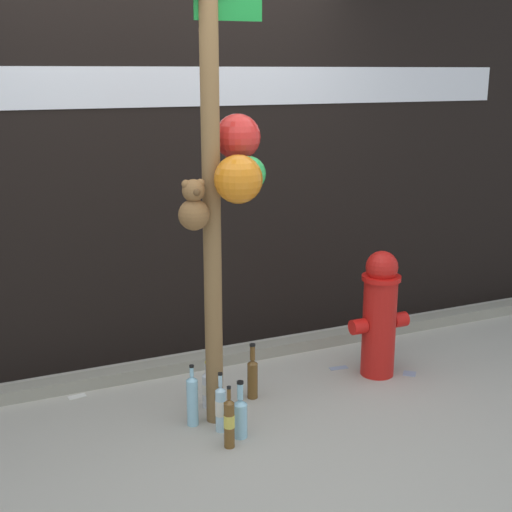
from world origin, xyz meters
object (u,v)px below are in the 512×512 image
fire_hydrant (380,313)px  memorial_post (223,143)px  bottle_4 (221,407)px  bottle_5 (229,422)px  bottle_3 (192,400)px  bottle_2 (208,388)px  bottle_0 (241,416)px  bottle_1 (253,376)px

fire_hydrant → memorial_post: bearing=-171.6°
bottle_4 → bottle_5: size_ratio=1.00×
fire_hydrant → bottle_3: fire_hydrant is taller
fire_hydrant → bottle_2: bearing=179.1°
bottle_5 → bottle_0: bearing=36.4°
bottle_1 → bottle_3: 0.47m
fire_hydrant → bottle_4: fire_hydrant is taller
memorial_post → bottle_2: (-0.04, 0.18, -1.44)m
bottle_2 → bottle_3: size_ratio=0.80×
memorial_post → bottle_4: memorial_post is taller
memorial_post → bottle_3: size_ratio=7.35×
memorial_post → bottle_2: bearing=103.4°
memorial_post → bottle_3: bearing=175.4°
bottle_3 → bottle_4: size_ratio=1.04×
fire_hydrant → bottle_2: size_ratio=2.87×
bottle_0 → bottle_5: bottle_5 is taller
memorial_post → bottle_5: 1.44m
fire_hydrant → bottle_0: (-1.12, -0.38, -0.29)m
bottle_0 → bottle_3: bearing=130.3°
bottle_2 → bottle_5: (-0.05, -0.47, 0.03)m
bottle_3 → fire_hydrant: bearing=6.5°
fire_hydrant → bottle_4: size_ratio=2.40×
bottle_0 → bottle_5: bearing=-143.6°
fire_hydrant → bottle_3: bearing=-173.5°
bottle_0 → bottle_4: bottle_4 is taller
bottle_2 → bottle_4: size_ratio=0.84×
memorial_post → bottle_0: (0.00, -0.21, -1.43)m
bottle_1 → bottle_3: bearing=-159.1°
fire_hydrant → bottle_2: 1.20m
memorial_post → bottle_1: (0.24, 0.18, -1.41)m
bottle_4 → bottle_2: bearing=84.0°
bottle_2 → bottle_3: bottle_3 is taller
bottle_2 → bottle_4: bearing=-96.0°
bottle_0 → bottle_3: size_ratio=0.91×
memorial_post → bottle_2: memorial_post is taller
bottle_2 → fire_hydrant: bearing=-0.9°
bottle_1 → bottle_5: 0.58m
bottle_1 → bottle_2: 0.29m
bottle_3 → bottle_1: bearing=20.9°
memorial_post → bottle_5: size_ratio=7.63×
bottle_0 → bottle_5: 0.12m
memorial_post → bottle_1: memorial_post is taller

